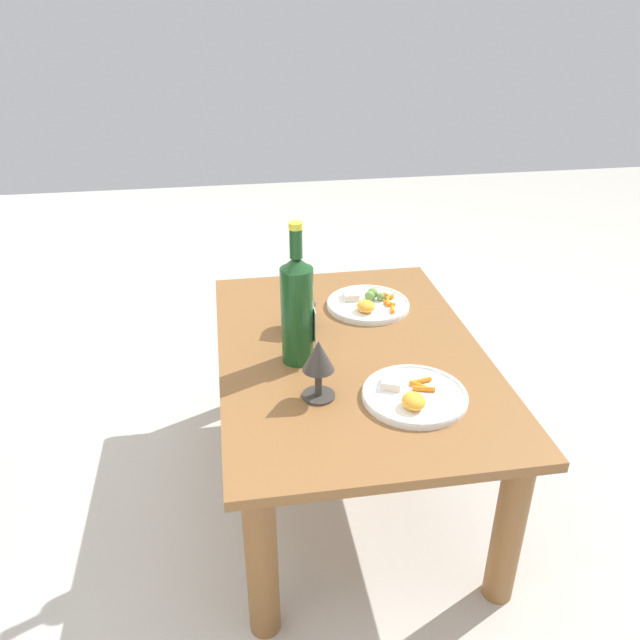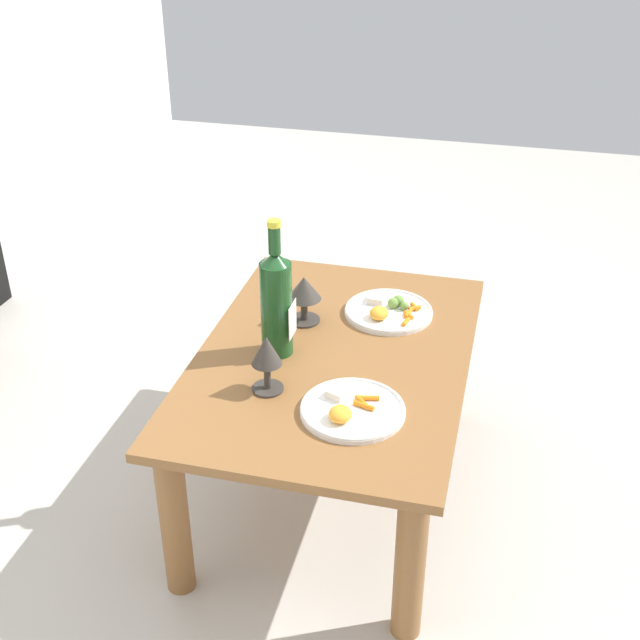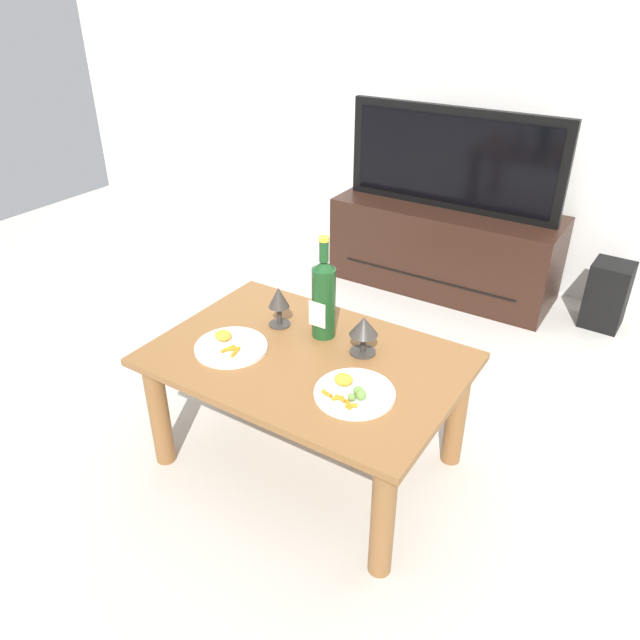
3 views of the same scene
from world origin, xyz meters
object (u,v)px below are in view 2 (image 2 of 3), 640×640
goblet_right (304,291)px  wine_bottle (276,300)px  dining_table (333,381)px  goblet_left (267,354)px  dinner_plate_right (388,311)px  dinner_plate_left (351,409)px

goblet_right → wine_bottle: bearing=171.5°
wine_bottle → goblet_right: wine_bottle is taller
dining_table → goblet_left: goblet_left is taller
dining_table → dinner_plate_right: 0.27m
wine_bottle → goblet_left: (-0.17, -0.03, -0.05)m
dinner_plate_right → goblet_right: bearing=112.9°
dinner_plate_left → goblet_right: bearing=29.3°
wine_bottle → dinner_plate_left: 0.35m
dining_table → goblet_left: size_ratio=6.75×
goblet_left → dinner_plate_right: (0.43, -0.22, -0.09)m
goblet_right → dinner_plate_right: goblet_right is taller
goblet_right → dining_table: bearing=-141.0°
goblet_left → goblet_right: size_ratio=1.11×
wine_bottle → dinner_plate_left: size_ratio=1.50×
goblet_left → dinner_plate_right: bearing=-26.8°
wine_bottle → goblet_right: (0.17, -0.03, -0.06)m
wine_bottle → goblet_left: 0.18m
wine_bottle → dinner_plate_left: (-0.21, -0.24, -0.14)m
goblet_right → dinner_plate_left: 0.45m
dining_table → dinner_plate_left: (-0.24, -0.10, 0.10)m
dinner_plate_left → dining_table: bearing=22.4°
wine_bottle → dinner_plate_left: wine_bottle is taller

